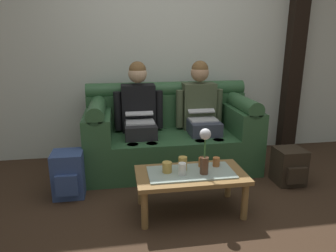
{
  "coord_description": "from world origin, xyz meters",
  "views": [
    {
      "loc": [
        -0.58,
        -2.23,
        1.46
      ],
      "look_at": [
        -0.09,
        0.76,
        0.6
      ],
      "focal_mm": 33.06,
      "sensor_mm": 36.0,
      "label": 1
    }
  ],
  "objects_px": {
    "person_left": "(139,113)",
    "backpack_right": "(289,166)",
    "cup_near_right": "(216,162)",
    "cup_far_left": "(183,163)",
    "coffee_table": "(191,178)",
    "cup_far_center": "(167,167)",
    "cup_near_left": "(182,169)",
    "person_right": "(201,110)",
    "cup_far_right": "(202,162)",
    "backpack_left": "(69,175)",
    "couch": "(170,135)",
    "flower_vase": "(205,149)"
  },
  "relations": [
    {
      "from": "cup_far_center",
      "to": "cup_far_right",
      "type": "bearing_deg",
      "value": 11.71
    },
    {
      "from": "person_left",
      "to": "backpack_right",
      "type": "xyz_separation_m",
      "value": [
        1.5,
        -0.66,
        -0.47
      ]
    },
    {
      "from": "cup_near_right",
      "to": "cup_far_center",
      "type": "xyz_separation_m",
      "value": [
        -0.45,
        -0.06,
        0.01
      ]
    },
    {
      "from": "cup_near_left",
      "to": "cup_near_right",
      "type": "bearing_deg",
      "value": 21.37
    },
    {
      "from": "cup_far_center",
      "to": "cup_far_left",
      "type": "xyz_separation_m",
      "value": [
        0.14,
        0.03,
        0.01
      ]
    },
    {
      "from": "person_left",
      "to": "person_right",
      "type": "bearing_deg",
      "value": -0.0
    },
    {
      "from": "cup_far_left",
      "to": "backpack_right",
      "type": "height_order",
      "value": "cup_far_left"
    },
    {
      "from": "backpack_right",
      "to": "backpack_left",
      "type": "distance_m",
      "value": 2.22
    },
    {
      "from": "person_right",
      "to": "cup_far_left",
      "type": "relative_size",
      "value": 10.45
    },
    {
      "from": "couch",
      "to": "cup_far_right",
      "type": "relative_size",
      "value": 22.9
    },
    {
      "from": "person_left",
      "to": "cup_near_right",
      "type": "xyz_separation_m",
      "value": [
        0.61,
        -0.95,
        -0.25
      ]
    },
    {
      "from": "cup_far_left",
      "to": "cup_far_center",
      "type": "bearing_deg",
      "value": -169.79
    },
    {
      "from": "cup_near_left",
      "to": "cup_far_center",
      "type": "height_order",
      "value": "cup_near_left"
    },
    {
      "from": "person_right",
      "to": "coffee_table",
      "type": "distance_m",
      "value": 1.15
    },
    {
      "from": "cup_near_left",
      "to": "cup_far_right",
      "type": "bearing_deg",
      "value": 33.62
    },
    {
      "from": "cup_far_right",
      "to": "person_right",
      "type": "bearing_deg",
      "value": 76.1
    },
    {
      "from": "person_left",
      "to": "backpack_right",
      "type": "height_order",
      "value": "person_left"
    },
    {
      "from": "backpack_right",
      "to": "person_left",
      "type": "bearing_deg",
      "value": 156.21
    },
    {
      "from": "couch",
      "to": "coffee_table",
      "type": "distance_m",
      "value": 1.04
    },
    {
      "from": "coffee_table",
      "to": "couch",
      "type": "bearing_deg",
      "value": 90.0
    },
    {
      "from": "person_right",
      "to": "cup_near_left",
      "type": "xyz_separation_m",
      "value": [
        -0.44,
        -1.08,
        -0.23
      ]
    },
    {
      "from": "cup_near_right",
      "to": "cup_far_left",
      "type": "distance_m",
      "value": 0.31
    },
    {
      "from": "couch",
      "to": "cup_near_right",
      "type": "distance_m",
      "value": 0.98
    },
    {
      "from": "cup_near_right",
      "to": "cup_near_left",
      "type": "bearing_deg",
      "value": -158.63
    },
    {
      "from": "person_left",
      "to": "backpack_left",
      "type": "height_order",
      "value": "person_left"
    },
    {
      "from": "coffee_table",
      "to": "cup_far_center",
      "type": "relative_size",
      "value": 10.46
    },
    {
      "from": "cup_far_right",
      "to": "backpack_left",
      "type": "relative_size",
      "value": 0.19
    },
    {
      "from": "cup_far_right",
      "to": "flower_vase",
      "type": "bearing_deg",
      "value": -99.81
    },
    {
      "from": "backpack_right",
      "to": "cup_far_left",
      "type": "bearing_deg",
      "value": -164.94
    },
    {
      "from": "person_left",
      "to": "cup_far_right",
      "type": "relative_size",
      "value": 14.7
    },
    {
      "from": "cup_near_right",
      "to": "backpack_left",
      "type": "xyz_separation_m",
      "value": [
        -1.33,
        0.38,
        -0.2
      ]
    },
    {
      "from": "person_right",
      "to": "backpack_right",
      "type": "height_order",
      "value": "person_right"
    },
    {
      "from": "person_left",
      "to": "cup_far_center",
      "type": "bearing_deg",
      "value": -81.15
    },
    {
      "from": "person_left",
      "to": "cup_near_left",
      "type": "bearing_deg",
      "value": -75.82
    },
    {
      "from": "cup_near_left",
      "to": "cup_near_right",
      "type": "height_order",
      "value": "cup_near_left"
    },
    {
      "from": "coffee_table",
      "to": "cup_far_right",
      "type": "bearing_deg",
      "value": 36.72
    },
    {
      "from": "person_right",
      "to": "person_left",
      "type": "bearing_deg",
      "value": 180.0
    },
    {
      "from": "backpack_right",
      "to": "backpack_left",
      "type": "relative_size",
      "value": 0.85
    },
    {
      "from": "cup_far_center",
      "to": "backpack_left",
      "type": "bearing_deg",
      "value": 153.76
    },
    {
      "from": "couch",
      "to": "cup_far_left",
      "type": "distance_m",
      "value": 0.99
    },
    {
      "from": "coffee_table",
      "to": "cup_far_right",
      "type": "relative_size",
      "value": 11.23
    },
    {
      "from": "coffee_table",
      "to": "cup_far_center",
      "type": "height_order",
      "value": "cup_far_center"
    },
    {
      "from": "person_left",
      "to": "backpack_right",
      "type": "bearing_deg",
      "value": -23.79
    },
    {
      "from": "backpack_right",
      "to": "person_right",
      "type": "bearing_deg",
      "value": 139.81
    },
    {
      "from": "cup_near_left",
      "to": "backpack_right",
      "type": "height_order",
      "value": "cup_near_left"
    },
    {
      "from": "cup_near_left",
      "to": "cup_far_left",
      "type": "height_order",
      "value": "cup_far_left"
    },
    {
      "from": "cup_far_left",
      "to": "backpack_right",
      "type": "distance_m",
      "value": 1.27
    },
    {
      "from": "cup_near_left",
      "to": "person_right",
      "type": "bearing_deg",
      "value": 67.71
    },
    {
      "from": "cup_far_right",
      "to": "backpack_left",
      "type": "xyz_separation_m",
      "value": [
        -1.21,
        0.37,
        -0.2
      ]
    },
    {
      "from": "person_right",
      "to": "coffee_table",
      "type": "xyz_separation_m",
      "value": [
        -0.36,
        -1.03,
        -0.34
      ]
    }
  ]
}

